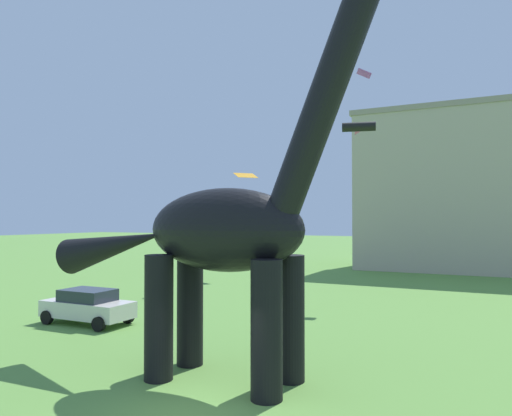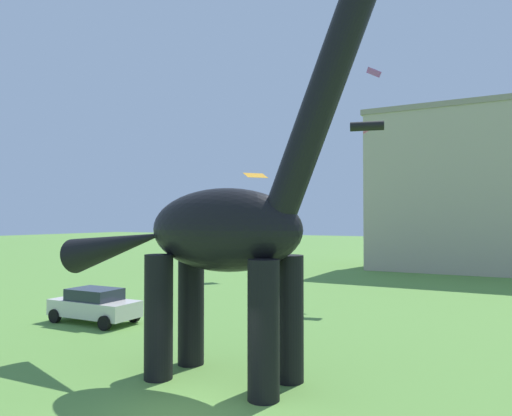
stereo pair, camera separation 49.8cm
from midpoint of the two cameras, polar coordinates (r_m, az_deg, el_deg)
name	(u,v)px [view 1 (the left image)]	position (r m, az deg, el deg)	size (l,w,h in m)	color
dinosaur_sculpture	(223,230)	(14.19, -5.01, -2.61)	(11.67, 2.47, 12.20)	black
parked_sedan_left	(88,306)	(23.39, -20.02, -10.90)	(4.23, 2.01, 1.55)	silver
person_vendor_side	(154,285)	(29.96, -12.53, -8.97)	(0.45, 0.20, 1.20)	black
kite_near_low	(359,128)	(29.70, 11.68, 9.37)	(2.03, 1.89, 0.58)	black
kite_far_right	(246,175)	(39.44, -1.61, 3.91)	(2.11, 2.17, 0.49)	orange
kite_far_left	(364,73)	(36.97, 12.36, 15.40)	(1.37, 1.61, 0.44)	purple
background_building_block	(480,189)	(48.07, 24.91, 2.03)	(21.83, 9.07, 14.85)	#B7A893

